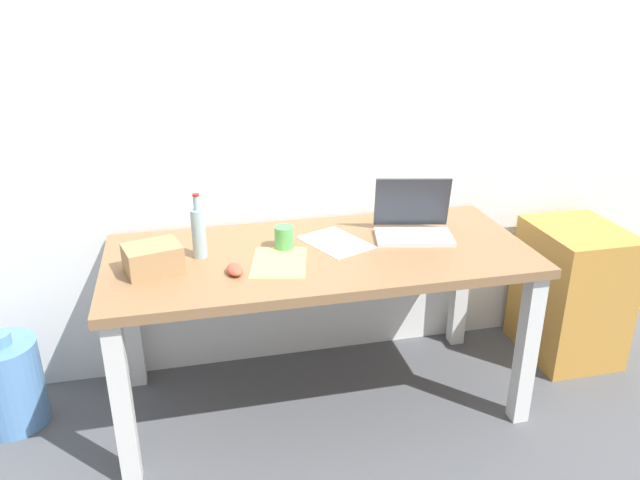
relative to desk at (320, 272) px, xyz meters
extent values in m
plane|color=#515459|center=(0.00, 0.00, -0.64)|extent=(8.00, 8.00, 0.00)
cube|color=white|center=(0.00, 0.44, 0.66)|extent=(5.20, 0.08, 2.60)
cube|color=olive|center=(0.00, 0.00, 0.08)|extent=(1.74, 0.76, 0.04)
cube|color=silver|center=(-0.81, -0.32, -0.29)|extent=(0.07, 0.07, 0.70)
cube|color=silver|center=(0.81, -0.32, -0.29)|extent=(0.07, 0.07, 0.70)
cube|color=silver|center=(-0.81, 0.32, -0.29)|extent=(0.07, 0.07, 0.70)
cube|color=silver|center=(0.81, 0.32, -0.29)|extent=(0.07, 0.07, 0.70)
cube|color=silver|center=(0.42, 0.04, 0.10)|extent=(0.36, 0.26, 0.02)
cube|color=#333842|center=(0.45, 0.14, 0.23)|extent=(0.33, 0.13, 0.23)
cylinder|color=#99B7C1|center=(-0.48, 0.06, 0.19)|extent=(0.06, 0.06, 0.20)
cylinder|color=#99B7C1|center=(-0.48, 0.06, 0.32)|extent=(0.02, 0.02, 0.06)
cylinder|color=#B21E19|center=(-0.48, 0.06, 0.36)|extent=(0.03, 0.03, 0.01)
ellipsoid|color=#D84C38|center=(-0.36, -0.13, 0.11)|extent=(0.07, 0.11, 0.03)
cube|color=tan|center=(-0.66, -0.04, 0.15)|extent=(0.24, 0.21, 0.11)
cylinder|color=#4C9E56|center=(-0.14, 0.06, 0.14)|extent=(0.08, 0.08, 0.09)
cube|color=white|center=(0.09, 0.07, 0.10)|extent=(0.31, 0.36, 0.00)
cube|color=#F4E06B|center=(-0.18, -0.07, 0.10)|extent=(0.27, 0.34, 0.00)
cylinder|color=#598CC6|center=(-1.31, 0.14, -0.45)|extent=(0.28, 0.28, 0.39)
cube|color=#C68938|center=(1.31, 0.11, -0.30)|extent=(0.40, 0.48, 0.68)
camera|label=1|loc=(-0.52, -2.27, 1.11)|focal=34.65mm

